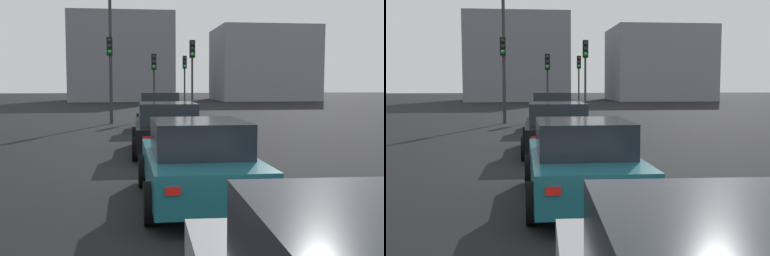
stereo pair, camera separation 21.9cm
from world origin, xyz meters
The scene contains 11 objects.
ground_plane centered at (0.00, 0.00, -0.10)m, with size 160.00×160.00×0.20m, color black.
car_beige_lead centered at (8.12, -0.06, 0.78)m, with size 4.14×2.04×1.64m.
car_black_second centered at (1.25, 0.13, 0.72)m, with size 4.68×2.07×1.48m.
car_teal_third centered at (-4.76, 0.06, 0.70)m, with size 4.27×1.98×1.44m.
traffic_light_near_left centered at (14.55, -0.15, 2.63)m, with size 0.32×0.29×3.65m.
traffic_light_near_right centered at (11.58, 2.17, 3.07)m, with size 0.32×0.29×4.28m.
traffic_light_far_left centered at (12.16, -2.01, 3.03)m, with size 0.32×0.28×4.22m.
traffic_light_far_right centered at (21.32, -2.63, 2.82)m, with size 0.32×0.28×3.91m.
street_lamp_kerbside centered at (11.73, 2.13, 4.48)m, with size 0.56×0.36×7.64m.
building_facade_left centered at (42.33, -14.00, 4.10)m, with size 10.22×10.81×8.21m, color gray.
building_facade_center centered at (42.50, 2.00, 4.71)m, with size 9.59×11.06×9.42m, color slate.
Camera 2 is at (-13.06, 0.98, 2.08)m, focal length 45.80 mm.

